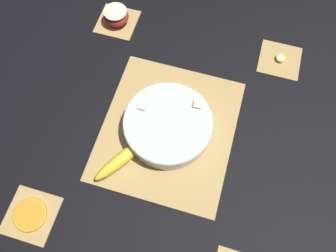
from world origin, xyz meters
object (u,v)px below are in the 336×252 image
(whole_banana, at_px, (121,159))
(orange_slice_whole, at_px, (30,215))
(banana_coin_single, at_px, (281,58))
(apple_half, at_px, (116,16))
(fruit_salad_bowl, at_px, (168,125))

(whole_banana, xyz_separation_m, orange_slice_whole, (0.21, -0.19, -0.01))
(orange_slice_whole, xyz_separation_m, banana_coin_single, (-0.69, 0.57, -0.00))
(whole_banana, height_order, apple_half, apple_half)
(apple_half, xyz_separation_m, banana_coin_single, (-0.00, 0.57, -0.02))
(orange_slice_whole, bearing_deg, banana_coin_single, 140.35)
(fruit_salad_bowl, height_order, whole_banana, fruit_salad_bowl)
(fruit_salad_bowl, bearing_deg, apple_half, -140.35)
(banana_coin_single, bearing_deg, fruit_salad_bowl, -39.60)
(fruit_salad_bowl, bearing_deg, orange_slice_whole, -39.70)
(whole_banana, bearing_deg, apple_half, -158.70)
(orange_slice_whole, distance_m, banana_coin_single, 0.90)
(orange_slice_whole, bearing_deg, apple_half, 180.00)
(whole_banana, bearing_deg, fruit_salad_bowl, 143.18)
(whole_banana, bearing_deg, orange_slice_whole, -41.41)
(whole_banana, xyz_separation_m, apple_half, (-0.48, -0.19, 0.01))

